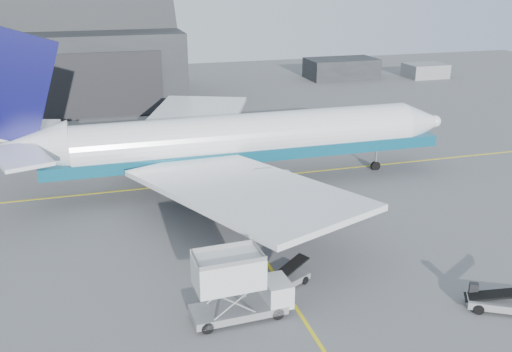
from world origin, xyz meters
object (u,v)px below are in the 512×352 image
object	(u,v)px
airliner	(231,140)
catering_truck	(237,286)
pushback_tug	(331,209)
belt_loader_a	(281,282)
belt_loader_b	(506,302)

from	to	relation	value
airliner	catering_truck	bearing A→B (deg)	-103.12
airliner	pushback_tug	distance (m)	12.95
catering_truck	belt_loader_a	distance (m)	4.86
catering_truck	belt_loader_a	xyz separation A→B (m)	(3.81, 2.49, -1.68)
catering_truck	belt_loader_b	bearing A→B (deg)	-16.62
airliner	belt_loader_b	size ratio (longest dim) A/B	9.44
catering_truck	belt_loader_b	size ratio (longest dim) A/B	1.27
airliner	belt_loader_a	world-z (taller)	airliner
pushback_tug	belt_loader_b	xyz separation A→B (m)	(4.85, -17.12, -0.11)
airliner	catering_truck	size ratio (longest dim) A/B	7.44
pushback_tug	belt_loader_a	xyz separation A→B (m)	(-8.23, -10.43, -0.18)
catering_truck	pushback_tug	bearing A→B (deg)	44.35
airliner	catering_truck	world-z (taller)	airliner
belt_loader_b	belt_loader_a	bearing A→B (deg)	-177.85
catering_truck	belt_loader_b	distance (m)	17.47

